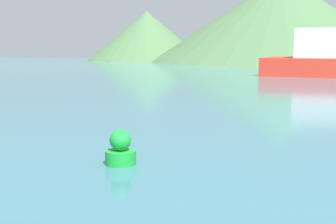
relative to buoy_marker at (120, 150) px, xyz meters
The scene contains 3 objects.
buoy_marker is the anchor object (origin of this frame).
hill_west 98.70m from the buoy_marker, 113.09° to the left, with size 28.05×28.05×11.53m.
hill_central 91.59m from the buoy_marker, 94.90° to the left, with size 55.37×55.37×18.00m.
Camera 1 is at (5.05, -0.24, 3.35)m, focal length 50.00 mm.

